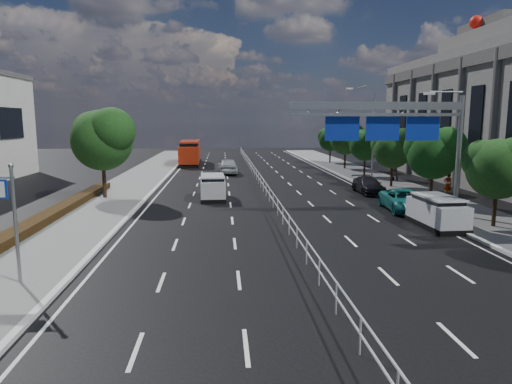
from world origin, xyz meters
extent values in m
plane|color=black|center=(0.00, 0.00, 0.00)|extent=(160.00, 160.00, 0.00)
cube|color=silver|center=(-9.00, 0.00, 0.07)|extent=(0.25, 140.00, 0.15)
cube|color=silver|center=(0.00, 22.50, 1.00)|extent=(0.05, 85.00, 0.05)
cube|color=silver|center=(0.00, 22.50, 0.55)|extent=(0.05, 85.00, 0.05)
cube|color=black|center=(-13.30, 5.00, 0.36)|extent=(1.00, 36.00, 0.44)
cylinder|color=gray|center=(-10.50, 0.00, 2.10)|extent=(0.12, 0.12, 4.20)
sphere|color=gray|center=(-10.50, 0.00, 4.25)|extent=(0.18, 0.18, 0.18)
cylinder|color=gray|center=(10.60, 10.00, 3.60)|extent=(0.28, 0.28, 7.20)
cube|color=gray|center=(5.60, 10.00, 6.60)|extent=(10.20, 0.25, 0.45)
cube|color=gray|center=(5.60, 10.00, 6.10)|extent=(10.20, 0.18, 0.18)
cylinder|color=gray|center=(9.60, 10.00, 7.40)|extent=(2.00, 0.10, 0.10)
cube|color=silver|center=(8.60, 10.00, 7.30)|extent=(0.60, 0.25, 0.15)
cube|color=#0E299D|center=(8.40, 10.18, 5.30)|extent=(2.00, 0.08, 1.40)
cube|color=white|center=(8.40, 10.23, 5.30)|extent=(1.80, 0.02, 1.20)
cube|color=#0E299D|center=(6.00, 10.18, 5.30)|extent=(2.00, 0.08, 1.40)
cube|color=white|center=(6.00, 10.23, 5.30)|extent=(1.80, 0.02, 1.20)
cube|color=#0E299D|center=(3.60, 10.18, 5.30)|extent=(2.00, 0.08, 1.40)
cube|color=white|center=(3.60, 10.23, 5.30)|extent=(1.80, 0.02, 1.20)
cylinder|color=gray|center=(10.80, 26.00, 4.50)|extent=(0.16, 0.16, 9.00)
cylinder|color=gray|center=(9.60, 26.00, 8.80)|extent=(0.10, 2.40, 0.10)
cube|color=silver|center=(8.40, 26.00, 8.65)|extent=(0.60, 0.25, 0.15)
cube|color=#4C4947|center=(16.90, 22.00, 10.60)|extent=(0.40, 36.00, 1.00)
sphere|color=#B2140C|center=(17.80, 22.00, 13.80)|extent=(1.10, 1.10, 1.10)
cylinder|color=black|center=(-12.00, 18.00, 1.75)|extent=(0.28, 0.28, 3.50)
sphere|color=#173912|center=(-12.00, 18.00, 4.34)|extent=(4.40, 4.40, 4.40)
sphere|color=#173912|center=(-11.12, 17.34, 5.04)|extent=(3.30, 3.30, 3.30)
sphere|color=#173912|center=(-12.77, 18.66, 4.90)|extent=(3.08, 3.08, 3.08)
cylinder|color=black|center=(11.20, 7.00, 1.30)|extent=(0.21, 0.21, 2.60)
sphere|color=#173912|center=(11.20, 7.00, 3.22)|extent=(3.20, 3.20, 3.20)
sphere|color=#173912|center=(10.64, 7.48, 3.64)|extent=(2.24, 2.24, 2.24)
cylinder|color=black|center=(11.20, 14.50, 1.40)|extent=(0.22, 0.22, 2.80)
sphere|color=black|center=(11.20, 14.50, 3.47)|extent=(3.50, 3.50, 3.50)
sphere|color=black|center=(11.90, 13.97, 4.03)|extent=(2.62, 2.62, 2.62)
sphere|color=black|center=(10.59, 15.03, 3.92)|extent=(2.45, 2.45, 2.45)
cylinder|color=black|center=(11.20, 22.00, 1.35)|extent=(0.22, 0.22, 2.70)
sphere|color=#173912|center=(11.20, 22.00, 3.35)|extent=(3.30, 3.30, 3.30)
sphere|color=#173912|center=(11.86, 21.50, 3.89)|extent=(2.48, 2.48, 2.47)
sphere|color=#173912|center=(10.62, 22.50, 3.78)|extent=(2.31, 2.31, 2.31)
cylinder|color=black|center=(11.20, 29.50, 1.32)|extent=(0.21, 0.21, 2.65)
sphere|color=black|center=(11.20, 29.50, 3.29)|extent=(3.20, 3.20, 3.20)
sphere|color=black|center=(11.84, 29.02, 3.82)|extent=(2.40, 2.40, 2.40)
sphere|color=black|center=(10.64, 29.98, 3.71)|extent=(2.24, 2.24, 2.24)
cylinder|color=black|center=(11.20, 37.00, 1.43)|extent=(0.23, 0.23, 2.85)
sphere|color=#173912|center=(11.20, 37.00, 3.53)|extent=(3.60, 3.60, 3.60)
sphere|color=#173912|center=(11.92, 36.46, 4.10)|extent=(2.70, 2.70, 2.70)
sphere|color=#173912|center=(10.57, 37.54, 3.99)|extent=(2.52, 2.52, 2.52)
cylinder|color=black|center=(11.20, 44.50, 1.30)|extent=(0.21, 0.21, 2.60)
sphere|color=black|center=(11.20, 44.50, 3.22)|extent=(3.10, 3.10, 3.10)
sphere|color=black|center=(11.82, 44.03, 3.74)|extent=(2.32, 2.33, 2.32)
sphere|color=black|center=(10.66, 44.97, 3.64)|extent=(2.17, 2.17, 2.17)
cube|color=black|center=(-4.05, 17.48, 0.15)|extent=(1.94, 4.20, 0.29)
cube|color=#BCBCBA|center=(-4.05, 17.48, 0.86)|extent=(1.91, 4.11, 1.22)
cube|color=black|center=(-4.05, 17.48, 1.47)|extent=(1.72, 2.98, 0.54)
cube|color=#BCBCBA|center=(-4.05, 17.48, 1.74)|extent=(1.80, 3.22, 0.11)
cylinder|color=black|center=(-4.74, 16.11, 0.30)|extent=(0.28, 0.62, 0.61)
cylinder|color=black|center=(-3.27, 16.17, 0.30)|extent=(0.28, 0.62, 0.61)
cylinder|color=black|center=(-4.84, 18.78, 0.30)|extent=(0.28, 0.62, 0.61)
cylinder|color=black|center=(-3.37, 18.84, 0.30)|extent=(0.28, 0.62, 0.61)
cube|color=black|center=(-7.50, 44.52, 0.16)|extent=(2.69, 10.46, 0.31)
cube|color=maroon|center=(-7.50, 44.52, 1.49)|extent=(2.63, 10.25, 2.11)
cube|color=black|center=(-7.50, 44.52, 2.55)|extent=(2.38, 7.39, 0.93)
cube|color=maroon|center=(-7.50, 44.52, 3.02)|extent=(2.49, 8.00, 0.19)
cylinder|color=black|center=(-8.45, 41.13, 0.32)|extent=(0.28, 0.65, 0.64)
cylinder|color=black|center=(-6.41, 41.17, 0.32)|extent=(0.28, 0.65, 0.64)
cylinder|color=black|center=(-8.59, 47.86, 0.32)|extent=(0.28, 0.65, 0.64)
cylinder|color=black|center=(-6.55, 47.90, 0.32)|extent=(0.28, 0.65, 0.64)
imported|color=#A5A8AD|center=(-2.71, 33.67, 0.84)|extent=(2.17, 5.02, 1.69)
imported|color=black|center=(-7.89, 53.23, 0.69)|extent=(1.86, 4.33, 1.39)
cube|color=black|center=(8.30, 7.56, 0.14)|extent=(1.90, 4.20, 0.28)
cube|color=silver|center=(8.30, 7.56, 0.83)|extent=(1.86, 4.12, 1.17)
cube|color=black|center=(8.30, 7.56, 1.41)|extent=(1.68, 2.98, 0.52)
cube|color=silver|center=(8.30, 7.56, 1.67)|extent=(1.76, 3.22, 0.10)
cylinder|color=black|center=(7.62, 6.19, 0.29)|extent=(0.27, 0.59, 0.58)
cylinder|color=black|center=(9.07, 6.24, 0.29)|extent=(0.27, 0.59, 0.58)
cylinder|color=black|center=(7.53, 8.88, 0.29)|extent=(0.27, 0.59, 0.58)
cylinder|color=black|center=(8.98, 8.92, 0.29)|extent=(0.27, 0.59, 0.58)
imported|color=#166463|center=(8.30, 12.00, 0.69)|extent=(2.62, 5.10, 1.38)
imported|color=black|center=(8.30, 19.31, 0.64)|extent=(1.82, 4.44, 1.28)
imported|color=gray|center=(13.40, 16.45, 1.03)|extent=(0.65, 0.43, 1.78)
imported|color=gray|center=(12.85, 25.76, 1.10)|extent=(0.94, 0.73, 1.93)
camera|label=1|loc=(-3.37, -15.95, 5.78)|focal=32.00mm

